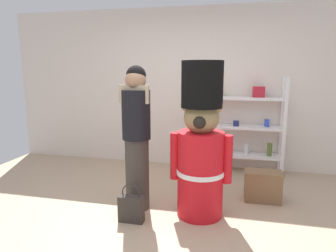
{
  "coord_description": "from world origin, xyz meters",
  "views": [
    {
      "loc": [
        0.7,
        -2.74,
        1.61
      ],
      "look_at": [
        -0.01,
        0.39,
        1.0
      ],
      "focal_mm": 31.83,
      "sensor_mm": 36.0,
      "label": 1
    }
  ],
  "objects_px": {
    "merchandise_shelf": "(236,124)",
    "person_shopper": "(137,135)",
    "display_crate": "(263,186)",
    "shopping_bag": "(131,208)",
    "teddy_bear_guard": "(201,146)"
  },
  "relations": [
    {
      "from": "teddy_bear_guard",
      "to": "display_crate",
      "type": "xyz_separation_m",
      "value": [
        0.72,
        0.54,
        -0.6
      ]
    },
    {
      "from": "shopping_bag",
      "to": "display_crate",
      "type": "relative_size",
      "value": 0.93
    },
    {
      "from": "shopping_bag",
      "to": "person_shopper",
      "type": "bearing_deg",
      "value": 96.55
    },
    {
      "from": "merchandise_shelf",
      "to": "shopping_bag",
      "type": "bearing_deg",
      "value": -119.0
    },
    {
      "from": "merchandise_shelf",
      "to": "person_shopper",
      "type": "relative_size",
      "value": 0.91
    },
    {
      "from": "teddy_bear_guard",
      "to": "merchandise_shelf",
      "type": "bearing_deg",
      "value": 76.92
    },
    {
      "from": "person_shopper",
      "to": "display_crate",
      "type": "xyz_separation_m",
      "value": [
        1.45,
        0.53,
        -0.69
      ]
    },
    {
      "from": "teddy_bear_guard",
      "to": "person_shopper",
      "type": "xyz_separation_m",
      "value": [
        -0.73,
        0.01,
        0.09
      ]
    },
    {
      "from": "merchandise_shelf",
      "to": "display_crate",
      "type": "relative_size",
      "value": 3.32
    },
    {
      "from": "person_shopper",
      "to": "display_crate",
      "type": "height_order",
      "value": "person_shopper"
    },
    {
      "from": "teddy_bear_guard",
      "to": "shopping_bag",
      "type": "relative_size",
      "value": 4.0
    },
    {
      "from": "merchandise_shelf",
      "to": "person_shopper",
      "type": "distance_m",
      "value": 1.94
    },
    {
      "from": "merchandise_shelf",
      "to": "shopping_bag",
      "type": "height_order",
      "value": "merchandise_shelf"
    },
    {
      "from": "shopping_bag",
      "to": "display_crate",
      "type": "xyz_separation_m",
      "value": [
        1.41,
        0.86,
        0.04
      ]
    },
    {
      "from": "merchandise_shelf",
      "to": "display_crate",
      "type": "bearing_deg",
      "value": -71.91
    }
  ]
}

